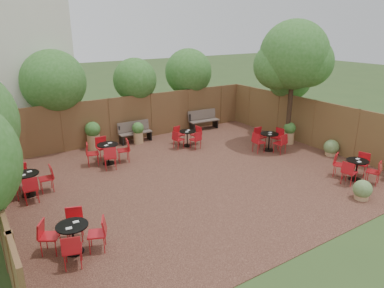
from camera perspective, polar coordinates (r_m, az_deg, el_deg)
ground at (r=12.39m, az=0.30°, el=-5.21°), size 80.00×80.00×0.00m
courtyard_paving at (r=12.38m, az=0.30°, el=-5.17°), size 12.00×10.00×0.02m
fence_back at (r=16.25m, az=-9.48°, el=4.07°), size 12.00×0.08×2.00m
fence_right at (r=15.99m, az=18.59°, el=3.11°), size 0.08×10.00×2.00m
neighbour_building at (r=17.57m, az=-28.18°, el=13.20°), size 5.00×4.00×8.00m
overhang_foliage at (r=12.52m, az=-17.36°, el=7.33°), size 15.54×10.72×2.79m
courtyard_tree at (r=15.52m, az=15.85°, el=12.89°), size 2.90×2.81×5.18m
park_bench_left at (r=16.02m, az=-9.07°, el=1.97°), size 1.47×0.49×0.90m
park_bench_right at (r=17.77m, az=1.79°, el=3.91°), size 1.56×0.62×0.94m
bistro_tables at (r=12.36m, az=-2.57°, el=-3.08°), size 10.84×7.47×0.87m
planters at (r=14.85m, az=-12.75°, el=0.88°), size 11.65×4.56×1.15m
low_shrubs at (r=13.67m, az=24.69°, el=-3.25°), size 3.01×3.47×0.64m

